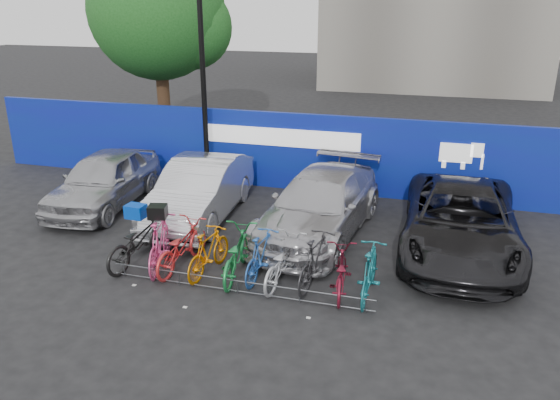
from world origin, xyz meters
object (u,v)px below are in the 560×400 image
at_px(bike_6, 283,261).
at_px(bike_2, 181,246).
at_px(car_2, 320,205).
at_px(bike_1, 160,243).
at_px(tree, 163,14).
at_px(car_1, 200,190).
at_px(bike_rack, 238,286).
at_px(bike_9, 370,272).
at_px(car_3, 461,221).
at_px(bike_7, 316,260).
at_px(bike_0, 139,240).
at_px(lamppost, 203,83).
at_px(bike_3, 209,252).
at_px(bike_8, 340,272).
at_px(bike_5, 262,255).
at_px(car_0, 104,180).
at_px(bike_4, 236,254).

bearing_deg(bike_6, bike_2, 7.09).
height_order(car_2, bike_1, car_2).
relative_size(tree, bike_6, 4.15).
bearing_deg(car_1, bike_6, -45.85).
bearing_deg(bike_rack, bike_2, 155.29).
distance_m(bike_2, bike_6, 2.34).
bearing_deg(bike_9, car_3, -121.60).
bearing_deg(bike_7, bike_1, 12.22).
bearing_deg(bike_0, lamppost, -73.37).
xyz_separation_m(bike_0, bike_2, (1.02, 0.05, -0.03)).
bearing_deg(bike_3, bike_0, 6.49).
bearing_deg(car_3, bike_6, -144.09).
relative_size(car_1, bike_7, 2.60).
distance_m(bike_rack, bike_6, 1.08).
bearing_deg(bike_8, bike_5, -13.76).
bearing_deg(car_2, bike_1, -129.98).
xyz_separation_m(car_3, bike_8, (-2.35, -2.67, -0.32)).
xyz_separation_m(bike_1, bike_5, (2.30, 0.16, -0.08)).
bearing_deg(bike_0, car_0, -36.83).
height_order(tree, bike_4, tree).
height_order(tree, bike_2, tree).
bearing_deg(bike_0, bike_6, -169.57).
relative_size(bike_4, bike_6, 1.07).
distance_m(tree, lamppost, 6.14).
relative_size(lamppost, bike_7, 3.29).
distance_m(lamppost, car_1, 3.57).
xyz_separation_m(bike_3, bike_9, (3.46, -0.03, 0.04)).
height_order(car_0, bike_7, car_0).
bearing_deg(lamppost, tree, 127.51).
xyz_separation_m(bike_3, bike_7, (2.33, 0.16, 0.04)).
distance_m(car_2, bike_9, 3.26).
relative_size(lamppost, bike_1, 3.10).
height_order(lamppost, car_1, lamppost).
bearing_deg(bike_5, lamppost, -50.70).
xyz_separation_m(lamppost, bike_8, (5.19, -5.38, -2.81)).
relative_size(tree, bike_0, 3.70).
relative_size(car_3, bike_1, 2.85).
bearing_deg(car_1, bike_2, -77.68).
distance_m(car_1, bike_0, 2.91).
distance_m(car_1, car_2, 3.33).
height_order(bike_rack, bike_0, bike_0).
bearing_deg(bike_8, car_0, -30.38).
height_order(bike_5, bike_9, bike_9).
bearing_deg(bike_9, bike_5, -3.00).
xyz_separation_m(car_1, bike_7, (3.81, -2.76, -0.24)).
bearing_deg(bike_3, bike_4, -166.60).
bearing_deg(bike_4, bike_rack, 106.23).
relative_size(car_0, bike_9, 2.50).
xyz_separation_m(car_0, bike_6, (6.16, -2.98, -0.29)).
bearing_deg(bike_8, bike_2, -9.60).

